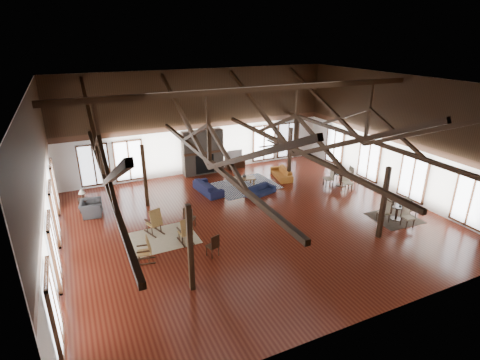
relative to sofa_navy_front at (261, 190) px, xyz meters
name	(u,v)px	position (x,y,z in m)	size (l,w,h in m)	color
floor	(253,220)	(-1.62, -2.38, -0.25)	(16.00, 16.00, 0.00)	#572012
ceiling	(255,83)	(-1.62, -2.38, 5.75)	(16.00, 14.00, 0.02)	black
wall_back	(200,122)	(-1.62, 4.62, 2.75)	(16.00, 0.02, 6.00)	white
wall_front	(375,231)	(-1.62, -9.38, 2.75)	(16.00, 0.02, 6.00)	white
wall_left	(42,187)	(-9.62, -2.38, 2.75)	(0.02, 14.00, 6.00)	white
wall_right	(396,136)	(6.38, -2.38, 2.75)	(0.02, 14.00, 6.00)	white
roof_truss	(255,132)	(-1.62, -2.38, 3.78)	(15.60, 14.07, 3.14)	black
post_grid	(254,189)	(-1.62, -2.38, 1.28)	(8.16, 7.16, 3.05)	black
fireplace	(203,152)	(-1.62, 4.29, 1.04)	(2.50, 0.69, 2.60)	brown
ceiling_fan	(277,144)	(-1.12, -3.38, 3.49)	(1.60, 1.60, 0.75)	black
sofa_navy_front	(261,190)	(0.00, 0.00, 0.00)	(1.68, 0.66, 0.49)	#121833
sofa_navy_left	(208,187)	(-2.39, 1.38, 0.06)	(0.81, 2.07, 0.61)	#131635
sofa_orange	(282,173)	(2.21, 1.63, 0.03)	(0.75, 1.91, 0.56)	#A55D20
coffee_table	(244,179)	(-0.30, 1.43, 0.17)	(1.36, 0.90, 0.48)	brown
vase	(244,175)	(-0.24, 1.49, 0.34)	(0.20, 0.20, 0.21)	#B2B2B2
armchair	(91,208)	(-8.17, 1.19, 0.09)	(0.90, 1.03, 0.67)	#303032
side_table_lamp	(83,202)	(-8.44, 1.79, 0.19)	(0.45, 0.45, 1.15)	black
rocking_chair_a	(155,222)	(-5.89, -1.77, 0.30)	(0.74, 1.00, 1.15)	olive
rocking_chair_b	(186,232)	(-4.94, -3.02, 0.26)	(0.52, 0.87, 1.08)	olive
rocking_chair_c	(146,250)	(-6.64, -3.68, 0.24)	(0.86, 0.57, 1.02)	olive
side_chair_a	(189,216)	(-4.47, -1.95, 0.34)	(0.60, 0.60, 1.01)	black
side_chair_b	(214,244)	(-4.29, -4.41, 0.29)	(0.49, 0.49, 0.91)	black
cafe_table_near	(397,209)	(4.23, -5.03, 0.25)	(1.92, 1.92, 0.99)	black
cafe_table_far	(341,177)	(4.57, -0.76, 0.27)	(2.03, 2.03, 1.04)	black
cup_near	(401,205)	(4.27, -5.12, 0.51)	(0.11, 0.11, 0.09)	#B2B2B2
cup_far	(343,172)	(4.65, -0.78, 0.56)	(0.14, 0.14, 0.11)	#B2B2B2
tv_console	(235,163)	(0.49, 4.37, 0.06)	(1.21, 0.45, 0.60)	black
television	(234,154)	(0.44, 4.37, 0.64)	(0.97, 0.13, 0.56)	#B2B2B2
rug_tan	(164,238)	(-5.69, -2.28, -0.24)	(2.65, 2.08, 0.01)	tan
rug_navy	(245,186)	(-0.25, 1.40, -0.24)	(3.43, 2.57, 0.01)	#171E40
rug_dark	(394,218)	(4.27, -4.91, -0.24)	(1.99, 1.81, 0.01)	black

